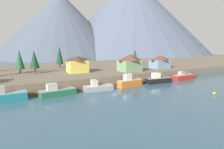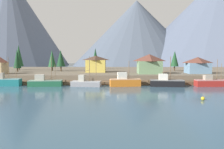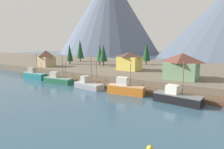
{
  "view_description": "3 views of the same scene",
  "coord_description": "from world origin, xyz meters",
  "px_view_note": "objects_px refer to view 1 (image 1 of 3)",
  "views": [
    {
      "loc": [
        -29.04,
        -51.95,
        13.36
      ],
      "look_at": [
        1.01,
        1.97,
        3.54
      ],
      "focal_mm": 31.71,
      "sensor_mm": 36.0,
      "label": 1
    },
    {
      "loc": [
        2.15,
        -60.46,
        8.19
      ],
      "look_at": [
        1.51,
        1.37,
        3.03
      ],
      "focal_mm": 33.79,
      "sensor_mm": 36.0,
      "label": 2
    },
    {
      "loc": [
        26.09,
        -39.39,
        11.7
      ],
      "look_at": [
        -1.56,
        2.63,
        3.39
      ],
      "focal_mm": 30.82,
      "sensor_mm": 36.0,
      "label": 3
    }
  ],
  "objects_px": {
    "fishing_boat_green": "(57,92)",
    "conifer_near_left": "(135,55)",
    "fishing_boat_black": "(158,79)",
    "house_yellow": "(77,64)",
    "fishing_boat_teal": "(5,96)",
    "fishing_boat_grey": "(98,87)",
    "house_blue": "(160,62)",
    "conifer_back_left": "(20,59)",
    "conifer_back_right": "(59,55)",
    "fishing_boat_red": "(183,77)",
    "conifer_mid_right": "(34,59)",
    "channel_buoy": "(214,93)",
    "house_green": "(130,63)",
    "fishing_boat_orange": "(130,82)"
  },
  "relations": [
    {
      "from": "house_blue",
      "to": "fishing_boat_green",
      "type": "bearing_deg",
      "value": -162.74
    },
    {
      "from": "house_yellow",
      "to": "conifer_mid_right",
      "type": "distance_m",
      "value": 15.26
    },
    {
      "from": "fishing_boat_green",
      "to": "conifer_near_left",
      "type": "distance_m",
      "value": 52.57
    },
    {
      "from": "fishing_boat_red",
      "to": "channel_buoy",
      "type": "height_order",
      "value": "fishing_boat_red"
    },
    {
      "from": "fishing_boat_teal",
      "to": "fishing_boat_grey",
      "type": "bearing_deg",
      "value": -3.19
    },
    {
      "from": "house_green",
      "to": "house_blue",
      "type": "bearing_deg",
      "value": 5.38
    },
    {
      "from": "fishing_boat_red",
      "to": "fishing_boat_grey",
      "type": "bearing_deg",
      "value": 179.05
    },
    {
      "from": "fishing_boat_red",
      "to": "conifer_near_left",
      "type": "bearing_deg",
      "value": 93.67
    },
    {
      "from": "fishing_boat_grey",
      "to": "fishing_boat_black",
      "type": "relative_size",
      "value": 0.91
    },
    {
      "from": "fishing_boat_green",
      "to": "house_blue",
      "type": "bearing_deg",
      "value": 11.43
    },
    {
      "from": "channel_buoy",
      "to": "house_blue",
      "type": "bearing_deg",
      "value": 70.24
    },
    {
      "from": "house_yellow",
      "to": "conifer_mid_right",
      "type": "xyz_separation_m",
      "value": [
        -14.33,
        4.81,
        2.08
      ]
    },
    {
      "from": "fishing_boat_teal",
      "to": "conifer_back_right",
      "type": "height_order",
      "value": "conifer_back_right"
    },
    {
      "from": "fishing_boat_teal",
      "to": "conifer_near_left",
      "type": "height_order",
      "value": "conifer_near_left"
    },
    {
      "from": "fishing_boat_black",
      "to": "house_blue",
      "type": "xyz_separation_m",
      "value": [
        14.45,
        15.07,
        4.2
      ]
    },
    {
      "from": "fishing_boat_grey",
      "to": "conifer_back_right",
      "type": "xyz_separation_m",
      "value": [
        -0.67,
        38.65,
        7.17
      ]
    },
    {
      "from": "conifer_back_left",
      "to": "conifer_back_right",
      "type": "distance_m",
      "value": 19.82
    },
    {
      "from": "fishing_boat_orange",
      "to": "conifer_mid_right",
      "type": "height_order",
      "value": "conifer_mid_right"
    },
    {
      "from": "fishing_boat_black",
      "to": "conifer_back_right",
      "type": "xyz_separation_m",
      "value": [
        -23.24,
        38.64,
        6.98
      ]
    },
    {
      "from": "fishing_boat_orange",
      "to": "house_green",
      "type": "xyz_separation_m",
      "value": [
        9.0,
        13.33,
        4.55
      ]
    },
    {
      "from": "fishing_boat_teal",
      "to": "fishing_boat_grey",
      "type": "distance_m",
      "value": 23.31
    },
    {
      "from": "fishing_boat_green",
      "to": "fishing_boat_black",
      "type": "bearing_deg",
      "value": -5.82
    },
    {
      "from": "fishing_boat_grey",
      "to": "house_yellow",
      "type": "height_order",
      "value": "house_yellow"
    },
    {
      "from": "fishing_boat_orange",
      "to": "conifer_near_left",
      "type": "distance_m",
      "value": 35.7
    },
    {
      "from": "fishing_boat_red",
      "to": "conifer_mid_right",
      "type": "relative_size",
      "value": 1.06
    },
    {
      "from": "house_blue",
      "to": "conifer_back_right",
      "type": "height_order",
      "value": "conifer_back_right"
    },
    {
      "from": "fishing_boat_teal",
      "to": "house_yellow",
      "type": "height_order",
      "value": "house_yellow"
    },
    {
      "from": "fishing_boat_orange",
      "to": "conifer_back_left",
      "type": "height_order",
      "value": "conifer_back_left"
    },
    {
      "from": "fishing_boat_green",
      "to": "conifer_back_right",
      "type": "height_order",
      "value": "conifer_back_right"
    },
    {
      "from": "fishing_boat_green",
      "to": "conifer_back_right",
      "type": "distance_m",
      "value": 40.75
    },
    {
      "from": "fishing_boat_teal",
      "to": "conifer_mid_right",
      "type": "relative_size",
      "value": 1.08
    },
    {
      "from": "conifer_near_left",
      "to": "conifer_back_right",
      "type": "relative_size",
      "value": 0.85
    },
    {
      "from": "fishing_boat_teal",
      "to": "house_green",
      "type": "bearing_deg",
      "value": 14.7
    },
    {
      "from": "conifer_near_left",
      "to": "fishing_boat_grey",
      "type": "bearing_deg",
      "value": -139.59
    },
    {
      "from": "house_yellow",
      "to": "fishing_boat_orange",
      "type": "bearing_deg",
      "value": -63.82
    },
    {
      "from": "fishing_boat_grey",
      "to": "house_blue",
      "type": "xyz_separation_m",
      "value": [
        37.01,
        15.07,
        4.39
      ]
    },
    {
      "from": "conifer_near_left",
      "to": "fishing_boat_teal",
      "type": "bearing_deg",
      "value": -153.98
    },
    {
      "from": "fishing_boat_orange",
      "to": "house_yellow",
      "type": "xyz_separation_m",
      "value": [
        -9.83,
        19.99,
        4.3
      ]
    },
    {
      "from": "fishing_boat_grey",
      "to": "conifer_back_left",
      "type": "xyz_separation_m",
      "value": [
        -17.7,
        28.52,
        6.57
      ]
    },
    {
      "from": "conifer_mid_right",
      "to": "conifer_back_left",
      "type": "bearing_deg",
      "value": 141.5
    },
    {
      "from": "fishing_boat_green",
      "to": "fishing_boat_black",
      "type": "xyz_separation_m",
      "value": [
        34.05,
        0.01,
        0.1
      ]
    },
    {
      "from": "fishing_boat_orange",
      "to": "house_blue",
      "type": "relative_size",
      "value": 1.12
    },
    {
      "from": "channel_buoy",
      "to": "fishing_boat_red",
      "type": "bearing_deg",
      "value": 61.78
    },
    {
      "from": "house_yellow",
      "to": "conifer_back_left",
      "type": "xyz_separation_m",
      "value": [
        -18.84,
        8.4,
        1.93
      ]
    },
    {
      "from": "house_green",
      "to": "channel_buoy",
      "type": "distance_m",
      "value": 33.27
    },
    {
      "from": "house_green",
      "to": "house_yellow",
      "type": "xyz_separation_m",
      "value": [
        -18.83,
        6.66,
        -0.25
      ]
    },
    {
      "from": "fishing_boat_teal",
      "to": "house_green",
      "type": "height_order",
      "value": "house_green"
    },
    {
      "from": "fishing_boat_black",
      "to": "house_yellow",
      "type": "bearing_deg",
      "value": 141.84
    },
    {
      "from": "conifer_near_left",
      "to": "channel_buoy",
      "type": "relative_size",
      "value": 11.77
    },
    {
      "from": "conifer_mid_right",
      "to": "fishing_boat_red",
      "type": "bearing_deg",
      "value": -26.93
    }
  ]
}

